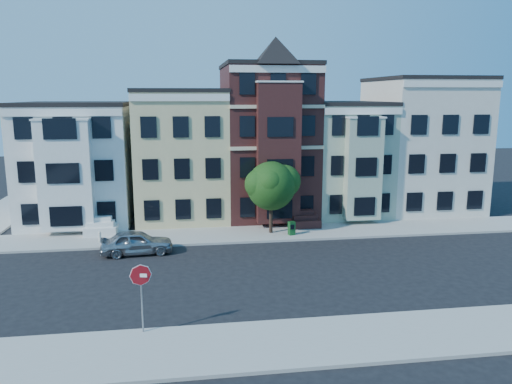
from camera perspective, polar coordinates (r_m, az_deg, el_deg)
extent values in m
plane|color=black|center=(28.64, 6.15, -9.09)|extent=(120.00, 120.00, 0.00)
cube|color=#9E9B93|center=(36.05, 2.98, -4.68)|extent=(60.00, 4.00, 0.15)
cube|color=#9E9B93|center=(21.60, 11.64, -16.03)|extent=(60.00, 4.00, 0.15)
cube|color=white|center=(41.66, -19.54, 3.05)|extent=(8.00, 9.00, 9.00)
cube|color=#D4C186|center=(40.80, -8.48, 4.12)|extent=(7.00, 9.00, 10.00)
cube|color=#381715|center=(41.27, 1.29, 5.71)|extent=(7.00, 9.00, 12.00)
cube|color=#9EAE94|center=(43.00, 9.87, 3.75)|extent=(6.00, 9.00, 9.00)
cube|color=beige|center=(45.56, 18.34, 5.02)|extent=(8.00, 9.00, 11.00)
imported|color=#9B9DA2|center=(32.24, -13.49, -5.62)|extent=(4.57, 2.15, 1.51)
cube|color=#154F1F|center=(35.20, 4.09, -4.15)|extent=(0.51, 0.48, 0.95)
cylinder|color=beige|center=(35.03, -17.42, -5.03)|extent=(0.23, 0.23, 0.58)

